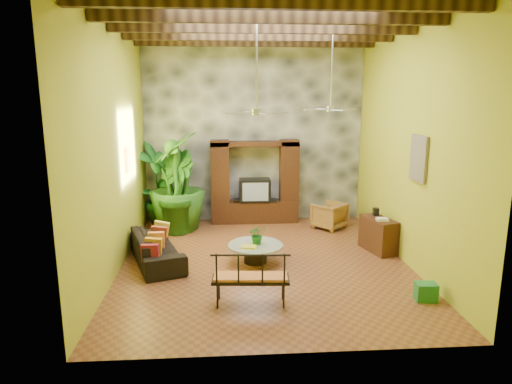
{
  "coord_description": "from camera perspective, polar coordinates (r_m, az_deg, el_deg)",
  "views": [
    {
      "loc": [
        -0.83,
        -9.18,
        3.57
      ],
      "look_at": [
        -0.17,
        0.2,
        1.5
      ],
      "focal_mm": 32.0,
      "sensor_mm": 36.0,
      "label": 1
    }
  ],
  "objects": [
    {
      "name": "ceiling_fan_front",
      "position": [
        8.81,
        0.09,
        11.31
      ],
      "size": [
        1.28,
        1.28,
        1.86
      ],
      "color": "#AFB0B4",
      "rests_on": "ceiling"
    },
    {
      "name": "tall_plant_c",
      "position": [
        12.03,
        -9.89,
        1.3
      ],
      "size": [
        1.58,
        1.58,
        2.59
      ],
      "primitive_type": "imported",
      "rotation": [
        0.0,
        0.0,
        4.81
      ],
      "color": "#245817",
      "rests_on": "ground"
    },
    {
      "name": "ceiling_beams",
      "position": [
        9.3,
        1.21,
        19.87
      ],
      "size": [
        5.95,
        5.36,
        0.22
      ],
      "color": "#3F2A14",
      "rests_on": "ceiling"
    },
    {
      "name": "back_wall",
      "position": [
        12.76,
        -0.28,
        7.58
      ],
      "size": [
        6.0,
        0.02,
        5.0
      ],
      "primitive_type": "cube",
      "color": "gold",
      "rests_on": "ground"
    },
    {
      "name": "left_wall",
      "position": [
        9.5,
        -17.27,
        5.37
      ],
      "size": [
        0.02,
        7.0,
        5.0
      ],
      "primitive_type": "cube",
      "color": "gold",
      "rests_on": "ground"
    },
    {
      "name": "tall_plant_a",
      "position": [
        12.56,
        -12.27,
        0.96
      ],
      "size": [
        1.35,
        1.45,
        2.28
      ],
      "primitive_type": "imported",
      "rotation": [
        0.0,
        0.0,
        0.97
      ],
      "color": "#17581E",
      "rests_on": "ground"
    },
    {
      "name": "yellow_tray",
      "position": [
        9.56,
        -0.91,
        -6.87
      ],
      "size": [
        0.35,
        0.28,
        0.03
      ],
      "primitive_type": "cube",
      "rotation": [
        0.0,
        0.0,
        -0.22
      ],
      "color": "gold",
      "rests_on": "coffee_table"
    },
    {
      "name": "centerpiece_plant",
      "position": [
        9.74,
        0.19,
        -5.31
      ],
      "size": [
        0.4,
        0.36,
        0.42
      ],
      "primitive_type": "imported",
      "rotation": [
        0.0,
        0.0,
        0.1
      ],
      "color": "#17571B",
      "rests_on": "coffee_table"
    },
    {
      "name": "wall_art_mask",
      "position": [
        10.51,
        -15.71,
        3.89
      ],
      "size": [
        0.06,
        0.32,
        0.55
      ],
      "primitive_type": "cube",
      "color": "gold",
      "rests_on": "left_wall"
    },
    {
      "name": "right_wall",
      "position": [
        10.01,
        18.6,
        5.62
      ],
      "size": [
        0.02,
        7.0,
        5.0
      ],
      "primitive_type": "cube",
      "color": "gold",
      "rests_on": "ground"
    },
    {
      "name": "ceiling",
      "position": [
        9.33,
        1.22,
        21.21
      ],
      "size": [
        6.0,
        7.0,
        0.02
      ],
      "primitive_type": "cube",
      "color": "silver",
      "rests_on": "back_wall"
    },
    {
      "name": "wicker_armchair",
      "position": [
        12.33,
        9.14,
        -2.91
      ],
      "size": [
        1.07,
        1.07,
        0.7
      ],
      "primitive_type": "imported",
      "rotation": [
        0.0,
        0.0,
        3.86
      ],
      "color": "brown",
      "rests_on": "ground"
    },
    {
      "name": "coffee_table",
      "position": [
        9.8,
        -0.07,
        -7.36
      ],
      "size": [
        1.17,
        1.17,
        0.4
      ],
      "rotation": [
        0.0,
        0.0,
        -0.0
      ],
      "color": "black",
      "rests_on": "ground"
    },
    {
      "name": "entertainment_center",
      "position": [
        12.62,
        -0.16,
        0.48
      ],
      "size": [
        2.4,
        0.55,
        2.3
      ],
      "color": "black",
      "rests_on": "ground"
    },
    {
      "name": "green_bin",
      "position": [
        8.67,
        20.46,
        -11.6
      ],
      "size": [
        0.38,
        0.3,
        0.31
      ],
      "primitive_type": "cube",
      "rotation": [
        0.0,
        0.0,
        -0.08
      ],
      "color": "#1C6931",
      "rests_on": "ground"
    },
    {
      "name": "side_console",
      "position": [
        10.8,
        15.03,
        -5.17
      ],
      "size": [
        0.68,
        1.05,
        0.78
      ],
      "primitive_type": "cube",
      "rotation": [
        0.0,
        0.0,
        0.27
      ],
      "color": "#331C10",
      "rests_on": "ground"
    },
    {
      "name": "iron_bench",
      "position": [
        7.79,
        -0.64,
        -10.39
      ],
      "size": [
        1.34,
        0.57,
        0.57
      ],
      "rotation": [
        0.0,
        0.0,
        -0.07
      ],
      "color": "black",
      "rests_on": "ground"
    },
    {
      "name": "sofa",
      "position": [
        10.01,
        -12.32,
        -6.88
      ],
      "size": [
        1.48,
        2.31,
        0.63
      ],
      "primitive_type": "imported",
      "rotation": [
        0.0,
        0.0,
        1.89
      ],
      "color": "black",
      "rests_on": "ground"
    },
    {
      "name": "stone_accent_wall",
      "position": [
        12.7,
        -0.26,
        7.56
      ],
      "size": [
        5.98,
        0.1,
        4.98
      ],
      "primitive_type": "cube",
      "color": "#3C3F44",
      "rests_on": "ground"
    },
    {
      "name": "wall_art_painting",
      "position": [
        9.47,
        19.67,
        3.97
      ],
      "size": [
        0.06,
        0.7,
        0.9
      ],
      "primitive_type": "cube",
      "color": "#26608C",
      "rests_on": "right_wall"
    },
    {
      "name": "ground",
      "position": [
        9.89,
        1.09,
        -8.77
      ],
      "size": [
        7.0,
        7.0,
        0.0
      ],
      "primitive_type": "plane",
      "color": "brown",
      "rests_on": "ground"
    },
    {
      "name": "tall_plant_b",
      "position": [
        11.88,
        -10.14,
        0.05
      ],
      "size": [
        1.3,
        1.44,
        2.14
      ],
      "primitive_type": "imported",
      "rotation": [
        0.0,
        0.0,
        1.93
      ],
      "color": "#1E5516",
      "rests_on": "ground"
    },
    {
      "name": "ceiling_fan_back",
      "position": [
        10.67,
        9.34,
        11.33
      ],
      "size": [
        1.28,
        1.28,
        1.86
      ],
      "color": "#AFB0B4",
      "rests_on": "ceiling"
    }
  ]
}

